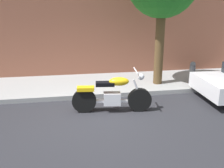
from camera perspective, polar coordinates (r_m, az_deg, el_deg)
name	(u,v)px	position (r m, az deg, el deg)	size (l,w,h in m)	color
ground_plane	(100,118)	(6.23, -2.74, -7.82)	(60.00, 60.00, 0.00)	#28282D
sidewalk	(90,85)	(8.72, -5.07, -0.15)	(21.99, 2.58, 0.14)	#9A9A9A
motorcycle	(112,95)	(6.44, -0.01, -2.66)	(2.09, 0.71, 1.13)	black
fire_hydrant	(192,74)	(9.00, 18.02, 2.16)	(0.20, 0.20, 0.91)	slate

